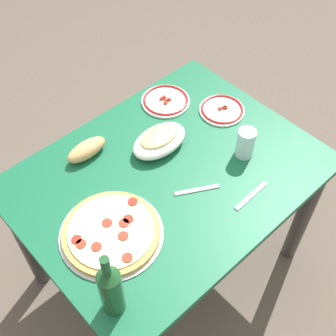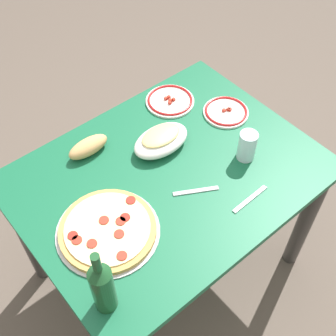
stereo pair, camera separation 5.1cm
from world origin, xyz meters
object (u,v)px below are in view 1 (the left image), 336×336
at_px(wine_bottle, 111,289).
at_px(bread_loaf, 87,150).
at_px(dining_table, 168,194).
at_px(pepperoni_pizza, 111,232).
at_px(baked_pasta_dish, 159,140).
at_px(side_plate_far, 222,110).
at_px(water_glass, 246,143).
at_px(side_plate_near, 166,101).

height_order(wine_bottle, bread_loaf, wine_bottle).
xyz_separation_m(dining_table, bread_loaf, (0.17, -0.28, 0.17)).
bearing_deg(bread_loaf, wine_bottle, 61.33).
height_order(pepperoni_pizza, baked_pasta_dish, baked_pasta_dish).
height_order(dining_table, side_plate_far, side_plate_far).
height_order(dining_table, water_glass, water_glass).
bearing_deg(side_plate_near, water_glass, 92.97).
bearing_deg(bread_loaf, side_plate_far, 161.89).
bearing_deg(dining_table, pepperoni_pizza, 11.77).
relative_size(side_plate_near, side_plate_far, 1.09).
bearing_deg(bread_loaf, water_glass, 137.98).
xyz_separation_m(baked_pasta_dish, bread_loaf, (0.24, -0.16, -0.01)).
relative_size(wine_bottle, side_plate_near, 1.40).
distance_m(dining_table, side_plate_near, 0.42).
bearing_deg(pepperoni_pizza, water_glass, 174.14).
xyz_separation_m(baked_pasta_dish, side_plate_far, (-0.33, 0.03, -0.03)).
bearing_deg(side_plate_far, side_plate_near, -56.26).
height_order(side_plate_near, bread_loaf, bread_loaf).
relative_size(dining_table, pepperoni_pizza, 3.15).
bearing_deg(wine_bottle, pepperoni_pizza, -125.95).
relative_size(dining_table, water_glass, 9.04).
distance_m(dining_table, baked_pasta_dish, 0.22).
bearing_deg(side_plate_far, baked_pasta_dish, -4.88).
bearing_deg(bread_loaf, side_plate_near, -177.43).
xyz_separation_m(pepperoni_pizza, water_glass, (-0.61, 0.06, 0.05)).
relative_size(pepperoni_pizza, baked_pasta_dish, 1.49).
distance_m(dining_table, water_glass, 0.37).
bearing_deg(side_plate_near, pepperoni_pizza, 32.03).
xyz_separation_m(side_plate_near, side_plate_far, (-0.14, 0.21, -0.00)).
height_order(side_plate_near, side_plate_far, same).
distance_m(dining_table, side_plate_far, 0.43).
height_order(water_glass, bread_loaf, water_glass).
height_order(baked_pasta_dish, side_plate_near, baked_pasta_dish).
height_order(side_plate_far, bread_loaf, bread_loaf).
bearing_deg(dining_table, wine_bottle, 29.92).
height_order(wine_bottle, water_glass, wine_bottle).
height_order(pepperoni_pizza, water_glass, water_glass).
distance_m(side_plate_far, bread_loaf, 0.60).
distance_m(water_glass, side_plate_far, 0.26).
xyz_separation_m(wine_bottle, bread_loaf, (-0.30, -0.55, -0.09)).
bearing_deg(side_plate_near, dining_table, 48.82).
bearing_deg(baked_pasta_dish, side_plate_far, 175.12).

